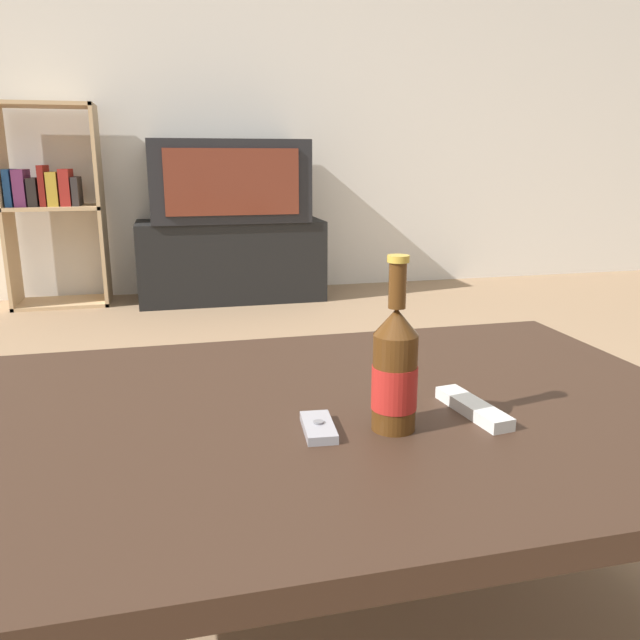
{
  "coord_description": "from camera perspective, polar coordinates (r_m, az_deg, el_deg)",
  "views": [
    {
      "loc": [
        -0.24,
        -0.94,
        0.81
      ],
      "look_at": [
        0.03,
        0.19,
        0.51
      ],
      "focal_mm": 35.0,
      "sensor_mm": 36.0,
      "label": 1
    }
  ],
  "objects": [
    {
      "name": "tv_stand",
      "position": [
        3.74,
        -8.12,
        5.44
      ],
      "size": [
        1.06,
        0.44,
        0.47
      ],
      "color": "black",
      "rests_on": "ground_plane"
    },
    {
      "name": "coffee_table",
      "position": [
        1.07,
        0.66,
        -10.29
      ],
      "size": [
        1.32,
        0.86,
        0.41
      ],
      "color": "#332116",
      "rests_on": "ground_plane"
    },
    {
      "name": "television",
      "position": [
        3.69,
        -8.37,
        12.48
      ],
      "size": [
        0.88,
        0.48,
        0.45
      ],
      "color": "black",
      "rests_on": "tv_stand"
    },
    {
      "name": "remote_control",
      "position": [
        1.05,
        13.81,
        -7.8
      ],
      "size": [
        0.06,
        0.17,
        0.02
      ],
      "rotation": [
        0.0,
        0.0,
        0.13
      ],
      "color": "beige",
      "rests_on": "coffee_table"
    },
    {
      "name": "beer_bottle",
      "position": [
        0.95,
        6.86,
        -4.59
      ],
      "size": [
        0.07,
        0.07,
        0.27
      ],
      "color": "#47280F",
      "rests_on": "coffee_table"
    },
    {
      "name": "ground_plane",
      "position": [
        1.27,
        0.61,
        -25.24
      ],
      "size": [
        12.0,
        12.0,
        0.0
      ],
      "primitive_type": "plane",
      "color": "#937556"
    },
    {
      "name": "cell_phone",
      "position": [
        0.96,
        -0.14,
        -9.78
      ],
      "size": [
        0.05,
        0.1,
        0.02
      ],
      "rotation": [
        0.0,
        0.0,
        -0.09
      ],
      "color": "gray",
      "rests_on": "coffee_table"
    },
    {
      "name": "bookshelf",
      "position": [
        3.81,
        -23.41,
        9.98
      ],
      "size": [
        0.52,
        0.3,
        1.1
      ],
      "color": "tan",
      "rests_on": "ground_plane"
    },
    {
      "name": "back_wall",
      "position": [
        4.01,
        -10.8,
        21.26
      ],
      "size": [
        8.0,
        0.05,
        2.6
      ],
      "color": "silver",
      "rests_on": "ground_plane"
    }
  ]
}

